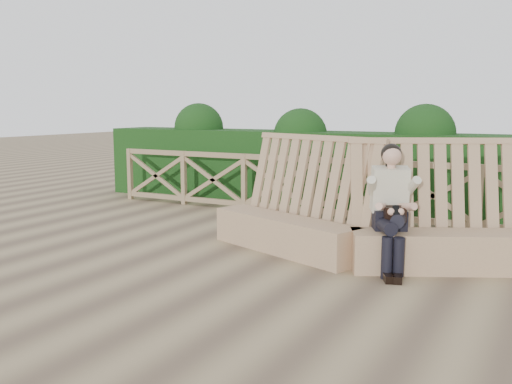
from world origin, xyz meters
The scene contains 5 objects.
ground centered at (0.00, 0.00, 0.00)m, with size 60.00×60.00×0.00m, color brown.
bench centered at (1.04, 1.11, 0.41)m, with size 4.55×1.73×1.62m.
woman centered at (1.47, 0.79, 0.83)m, with size 0.66×0.99×1.55m.
guardrail centered at (0.00, 3.50, 0.55)m, with size 10.10×0.09×1.10m.
hedge centered at (0.00, 4.70, 0.75)m, with size 12.00×1.20×1.50m, color black.
Camera 1 is at (3.31, -5.98, 1.98)m, focal length 40.00 mm.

